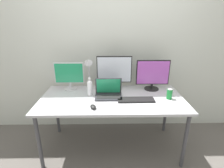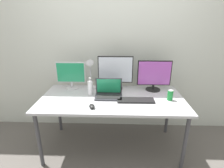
{
  "view_description": "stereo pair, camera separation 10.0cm",
  "coord_description": "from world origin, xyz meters",
  "px_view_note": "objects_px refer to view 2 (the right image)",
  "views": [
    {
      "loc": [
        -0.03,
        -1.97,
        1.65
      ],
      "look_at": [
        0.0,
        0.0,
        0.92
      ],
      "focal_mm": 28.0,
      "sensor_mm": 36.0,
      "label": 1
    },
    {
      "loc": [
        0.07,
        -1.97,
        1.65
      ],
      "look_at": [
        0.0,
        0.0,
        0.92
      ],
      "focal_mm": 28.0,
      "sensor_mm": 36.0,
      "label": 2
    }
  ],
  "objects_px": {
    "soda_can_near_keyboard": "(170,95)",
    "desk_lamp": "(90,68)",
    "keyboard_main": "(136,100)",
    "mouse_by_keyboard": "(92,106)",
    "work_desk": "(112,102)",
    "monitor_center": "(115,72)",
    "monitor_right": "(154,75)",
    "laptop_silver": "(109,93)",
    "monitor_left": "(71,74)",
    "water_bottle": "(90,87)"
  },
  "relations": [
    {
      "from": "laptop_silver",
      "to": "desk_lamp",
      "type": "relative_size",
      "value": 0.71
    },
    {
      "from": "monitor_right",
      "to": "soda_can_near_keyboard",
      "type": "distance_m",
      "value": 0.38
    },
    {
      "from": "monitor_center",
      "to": "soda_can_near_keyboard",
      "type": "bearing_deg",
      "value": -27.5
    },
    {
      "from": "keyboard_main",
      "to": "water_bottle",
      "type": "xyz_separation_m",
      "value": [
        -0.56,
        0.17,
        0.1
      ]
    },
    {
      "from": "monitor_right",
      "to": "laptop_silver",
      "type": "bearing_deg",
      "value": -157.98
    },
    {
      "from": "work_desk",
      "to": "water_bottle",
      "type": "bearing_deg",
      "value": 163.56
    },
    {
      "from": "soda_can_near_keyboard",
      "to": "desk_lamp",
      "type": "relative_size",
      "value": 0.27
    },
    {
      "from": "laptop_silver",
      "to": "keyboard_main",
      "type": "bearing_deg",
      "value": -19.84
    },
    {
      "from": "monitor_right",
      "to": "mouse_by_keyboard",
      "type": "bearing_deg",
      "value": -144.32
    },
    {
      "from": "work_desk",
      "to": "water_bottle",
      "type": "distance_m",
      "value": 0.33
    },
    {
      "from": "keyboard_main",
      "to": "mouse_by_keyboard",
      "type": "distance_m",
      "value": 0.53
    },
    {
      "from": "mouse_by_keyboard",
      "to": "desk_lamp",
      "type": "height_order",
      "value": "desk_lamp"
    },
    {
      "from": "laptop_silver",
      "to": "soda_can_near_keyboard",
      "type": "bearing_deg",
      "value": -5.66
    },
    {
      "from": "monitor_center",
      "to": "desk_lamp",
      "type": "bearing_deg",
      "value": -172.3
    },
    {
      "from": "monitor_left",
      "to": "mouse_by_keyboard",
      "type": "distance_m",
      "value": 0.7
    },
    {
      "from": "monitor_left",
      "to": "water_bottle",
      "type": "height_order",
      "value": "monitor_left"
    },
    {
      "from": "work_desk",
      "to": "water_bottle",
      "type": "xyz_separation_m",
      "value": [
        -0.28,
        0.08,
        0.16
      ]
    },
    {
      "from": "monitor_right",
      "to": "keyboard_main",
      "type": "height_order",
      "value": "monitor_right"
    },
    {
      "from": "work_desk",
      "to": "monitor_right",
      "type": "xyz_separation_m",
      "value": [
        0.55,
        0.27,
        0.27
      ]
    },
    {
      "from": "monitor_center",
      "to": "monitor_right",
      "type": "xyz_separation_m",
      "value": [
        0.52,
        -0.03,
        -0.03
      ]
    },
    {
      "from": "work_desk",
      "to": "keyboard_main",
      "type": "bearing_deg",
      "value": -17.24
    },
    {
      "from": "monitor_left",
      "to": "desk_lamp",
      "type": "distance_m",
      "value": 0.29
    },
    {
      "from": "laptop_silver",
      "to": "water_bottle",
      "type": "relative_size",
      "value": 1.41
    },
    {
      "from": "keyboard_main",
      "to": "mouse_by_keyboard",
      "type": "height_order",
      "value": "mouse_by_keyboard"
    },
    {
      "from": "keyboard_main",
      "to": "monitor_right",
      "type": "bearing_deg",
      "value": 52.53
    },
    {
      "from": "water_bottle",
      "to": "desk_lamp",
      "type": "xyz_separation_m",
      "value": [
        -0.02,
        0.17,
        0.21
      ]
    },
    {
      "from": "keyboard_main",
      "to": "laptop_silver",
      "type": "bearing_deg",
      "value": 159.47
    },
    {
      "from": "monitor_right",
      "to": "water_bottle",
      "type": "bearing_deg",
      "value": -167.2
    },
    {
      "from": "monitor_left",
      "to": "desk_lamp",
      "type": "relative_size",
      "value": 0.86
    },
    {
      "from": "monitor_center",
      "to": "keyboard_main",
      "type": "height_order",
      "value": "monitor_center"
    },
    {
      "from": "monitor_right",
      "to": "desk_lamp",
      "type": "height_order",
      "value": "desk_lamp"
    },
    {
      "from": "monitor_center",
      "to": "soda_can_near_keyboard",
      "type": "relative_size",
      "value": 3.75
    },
    {
      "from": "soda_can_near_keyboard",
      "to": "desk_lamp",
      "type": "xyz_separation_m",
      "value": [
        -1.0,
        0.3,
        0.25
      ]
    },
    {
      "from": "monitor_center",
      "to": "desk_lamp",
      "type": "xyz_separation_m",
      "value": [
        -0.34,
        -0.05,
        0.07
      ]
    },
    {
      "from": "monitor_left",
      "to": "soda_can_near_keyboard",
      "type": "xyz_separation_m",
      "value": [
        1.27,
        -0.33,
        -0.14
      ]
    },
    {
      "from": "water_bottle",
      "to": "desk_lamp",
      "type": "relative_size",
      "value": 0.51
    },
    {
      "from": "monitor_center",
      "to": "monitor_right",
      "type": "relative_size",
      "value": 1.06
    },
    {
      "from": "monitor_center",
      "to": "soda_can_near_keyboard",
      "type": "xyz_separation_m",
      "value": [
        0.66,
        -0.34,
        -0.18
      ]
    },
    {
      "from": "desk_lamp",
      "to": "mouse_by_keyboard",
      "type": "bearing_deg",
      "value": -80.09
    },
    {
      "from": "monitor_right",
      "to": "laptop_silver",
      "type": "distance_m",
      "value": 0.66
    },
    {
      "from": "work_desk",
      "to": "monitor_right",
      "type": "relative_size",
      "value": 3.95
    },
    {
      "from": "monitor_left",
      "to": "monitor_right",
      "type": "relative_size",
      "value": 0.88
    },
    {
      "from": "work_desk",
      "to": "water_bottle",
      "type": "relative_size",
      "value": 7.58
    },
    {
      "from": "laptop_silver",
      "to": "mouse_by_keyboard",
      "type": "xyz_separation_m",
      "value": [
        -0.17,
        -0.31,
        -0.03
      ]
    },
    {
      "from": "monitor_left",
      "to": "water_bottle",
      "type": "bearing_deg",
      "value": -35.02
    },
    {
      "from": "keyboard_main",
      "to": "monitor_center",
      "type": "bearing_deg",
      "value": 121.94
    },
    {
      "from": "work_desk",
      "to": "laptop_silver",
      "type": "height_order",
      "value": "laptop_silver"
    },
    {
      "from": "monitor_left",
      "to": "water_bottle",
      "type": "distance_m",
      "value": 0.37
    },
    {
      "from": "monitor_right",
      "to": "soda_can_near_keyboard",
      "type": "relative_size",
      "value": 3.55
    },
    {
      "from": "monitor_left",
      "to": "soda_can_near_keyboard",
      "type": "height_order",
      "value": "monitor_left"
    }
  ]
}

